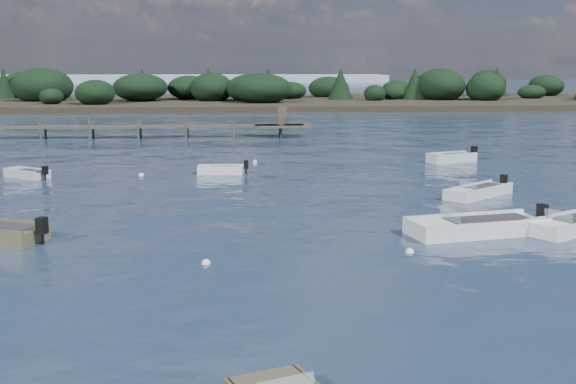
{
  "coord_description": "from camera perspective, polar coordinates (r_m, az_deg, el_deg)",
  "views": [
    {
      "loc": [
        -0.04,
        -17.81,
        6.77
      ],
      "look_at": [
        2.18,
        14.0,
        1.0
      ],
      "focal_mm": 45.0,
      "sensor_mm": 36.0,
      "label": 1
    }
  ],
  "objects": [
    {
      "name": "ground",
      "position": [
        78.1,
        -3.95,
        5.26
      ],
      "size": [
        400.0,
        400.0,
        0.0
      ],
      "primitive_type": "plane",
      "color": "#182539",
      "rests_on": "ground"
    },
    {
      "name": "dinghy_mid_white_b",
      "position": [
        31.45,
        21.53,
        -2.6
      ],
      "size": [
        4.76,
        3.82,
        1.22
      ],
      "color": "silver",
      "rests_on": "ground"
    },
    {
      "name": "dinghy_extra_a",
      "position": [
        38.02,
        14.8,
        -0.11
      ],
      "size": [
        4.28,
        3.86,
        1.14
      ],
      "color": "silver",
      "rests_on": "ground"
    },
    {
      "name": "tender_far_grey_b",
      "position": [
        50.68,
        12.79,
        2.53
      ],
      "size": [
        3.8,
        2.4,
        1.28
      ],
      "color": "#B8BEC0",
      "rests_on": "ground"
    },
    {
      "name": "tender_far_white",
      "position": [
        44.42,
        -5.34,
        1.64
      ],
      "size": [
        3.12,
        1.36,
        1.06
      ],
      "color": "silver",
      "rests_on": "ground"
    },
    {
      "name": "dinghy_mid_white_a",
      "position": [
        29.76,
        14.63,
        -2.88
      ],
      "size": [
        6.04,
        3.18,
        1.39
      ],
      "color": "silver",
      "rests_on": "ground"
    },
    {
      "name": "tender_far_grey",
      "position": [
        45.5,
        -19.91,
        1.27
      ],
      "size": [
        3.0,
        2.64,
        1.04
      ],
      "color": "#B8BEC0",
      "rests_on": "ground"
    },
    {
      "name": "buoy_b",
      "position": [
        26.42,
        9.59,
        -4.74
      ],
      "size": [
        0.32,
        0.32,
        0.32
      ],
      "primitive_type": "sphere",
      "color": "white",
      "rests_on": "ground"
    },
    {
      "name": "buoy_e",
      "position": [
        49.26,
        -2.63,
        2.35
      ],
      "size": [
        0.32,
        0.32,
        0.32
      ],
      "primitive_type": "sphere",
      "color": "white",
      "rests_on": "ground"
    },
    {
      "name": "buoy_extra_a",
      "position": [
        44.45,
        -11.51,
        1.29
      ],
      "size": [
        0.32,
        0.32,
        0.32
      ],
      "primitive_type": "sphere",
      "color": "white",
      "rests_on": "ground"
    },
    {
      "name": "buoy_extra_b",
      "position": [
        24.79,
        -6.49,
        -5.65
      ],
      "size": [
        0.32,
        0.32,
        0.32
      ],
      "primitive_type": "sphere",
      "color": "white",
      "rests_on": "ground"
    },
    {
      "name": "far_headland",
      "position": [
        120.54,
        8.09,
        7.87
      ],
      "size": [
        190.0,
        40.0,
        5.8
      ],
      "color": "black",
      "rests_on": "ground"
    }
  ]
}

